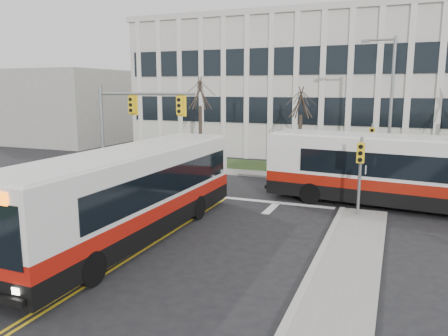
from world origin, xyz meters
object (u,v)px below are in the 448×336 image
streetlight (388,101)px  bus_cross (402,174)px  directory_sign (304,156)px  bus_main (132,195)px

streetlight → bus_cross: bearing=-81.5°
streetlight → directory_sign: size_ratio=4.60×
bus_main → bus_cross: bus_cross is taller
bus_cross → directory_sign: bearing=-134.0°
bus_main → directory_sign: bearing=78.6°
directory_sign → bus_main: bearing=-101.8°
directory_sign → streetlight: bearing=-13.2°
streetlight → bus_cross: streetlight is taller
streetlight → directory_sign: (-5.53, 1.30, -4.02)m
streetlight → bus_main: 18.31m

